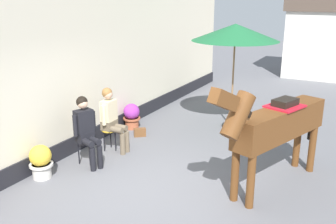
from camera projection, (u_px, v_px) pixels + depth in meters
ground_plane at (219, 137)px, 9.15m from camera, size 40.00×40.00×0.00m
pub_facade_wall at (90, 74)px, 8.58m from camera, size 0.34×14.00×3.40m
distant_cottage at (332, 32)px, 15.19m from camera, size 3.40×2.60×3.50m
seated_visitor_near at (86, 128)px, 7.45m from camera, size 0.61×0.49×1.39m
seated_visitor_far at (111, 116)px, 8.13m from camera, size 0.61×0.49×1.39m
saddled_horse_center at (276, 125)px, 6.46m from camera, size 1.25×2.87×2.06m
flower_planter_inner_near at (41, 161)px, 7.03m from camera, size 0.43×0.43×0.64m
flower_planter_farthest at (132, 116)px, 9.62m from camera, size 0.43×0.43×0.64m
cafe_parasol at (235, 33)px, 9.13m from camera, size 2.10×2.10×2.58m
spare_stool_white at (272, 126)px, 8.69m from camera, size 0.32×0.32×0.46m
satchel_bag at (140, 132)px, 9.14m from camera, size 0.29×0.27×0.20m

